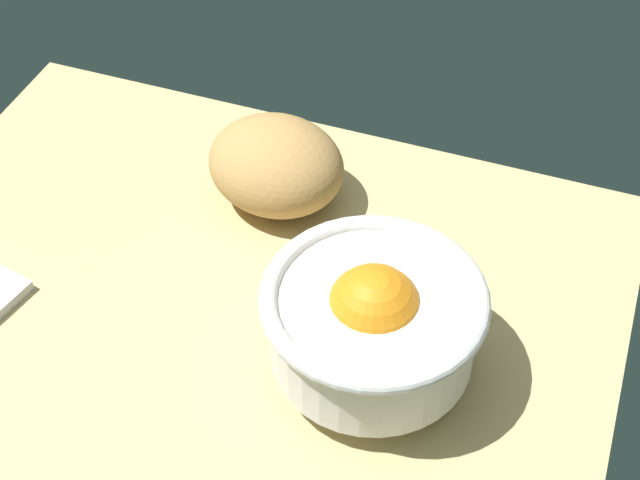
{
  "coord_description": "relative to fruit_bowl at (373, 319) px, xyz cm",
  "views": [
    {
      "loc": [
        -28.7,
        55.83,
        70.51
      ],
      "look_at": [
        -6.94,
        -4.51,
        5.0
      ],
      "focal_mm": 54.82,
      "sensor_mm": 36.0,
      "label": 1
    }
  ],
  "objects": [
    {
      "name": "ground_plane",
      "position": [
        14.95,
        -4.47,
        -8.39
      ],
      "size": [
        72.92,
        53.34,
        3.0
      ],
      "primitive_type": "cube",
      "color": "tan"
    },
    {
      "name": "fruit_bowl",
      "position": [
        0.0,
        0.0,
        0.0
      ],
      "size": [
        19.31,
        19.31,
        11.92
      ],
      "color": "white",
      "rests_on": "ground"
    },
    {
      "name": "bread_loaf",
      "position": [
        16.05,
        -17.99,
        -2.34
      ],
      "size": [
        16.29,
        14.79,
        9.09
      ],
      "primitive_type": "ellipsoid",
      "rotation": [
        0.0,
        0.0,
        6.11
      ],
      "color": "tan",
      "rests_on": "ground"
    }
  ]
}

